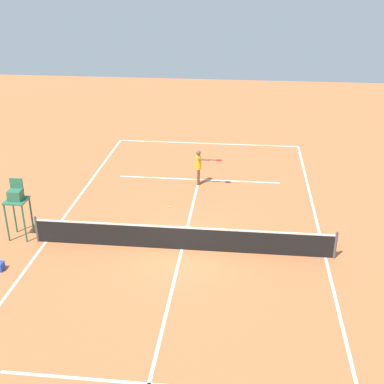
{
  "coord_description": "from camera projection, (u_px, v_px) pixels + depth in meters",
  "views": [
    {
      "loc": [
        -2.16,
        16.32,
        9.87
      ],
      "look_at": [
        -0.01,
        -3.46,
        0.8
      ],
      "focal_mm": 47.61,
      "sensor_mm": 36.0,
      "label": 1
    }
  ],
  "objects": [
    {
      "name": "tennis_net",
      "position": [
        182.0,
        238.0,
        18.86
      ],
      "size": [
        11.27,
        0.1,
        1.07
      ],
      "color": "#4C4C51",
      "rests_on": "ground"
    },
    {
      "name": "umpire_chair",
      "position": [
        16.0,
        200.0,
        19.28
      ],
      "size": [
        0.8,
        0.8,
        2.41
      ],
      "color": "#2D6B4C",
      "rests_on": "ground"
    },
    {
      "name": "player_serving",
      "position": [
        199.0,
        164.0,
        24.18
      ],
      "size": [
        1.28,
        0.61,
        1.73
      ],
      "rotation": [
        0.0,
        0.0,
        1.52
      ],
      "color": "brown",
      "rests_on": "ground"
    },
    {
      "name": "ground_plane",
      "position": [
        182.0,
        249.0,
        19.07
      ],
      "size": [
        60.0,
        60.0,
        0.0
      ],
      "primitive_type": "plane",
      "color": "#C66B3D"
    },
    {
      "name": "tennis_ball",
      "position": [
        170.0,
        207.0,
        22.29
      ],
      "size": [
        0.07,
        0.07,
        0.07
      ],
      "primitive_type": "sphere",
      "color": "#CCE033",
      "rests_on": "ground"
    },
    {
      "name": "court_lines",
      "position": [
        182.0,
        249.0,
        19.07
      ],
      "size": [
        10.67,
        24.49,
        0.01
      ],
      "color": "white",
      "rests_on": "ground"
    }
  ]
}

